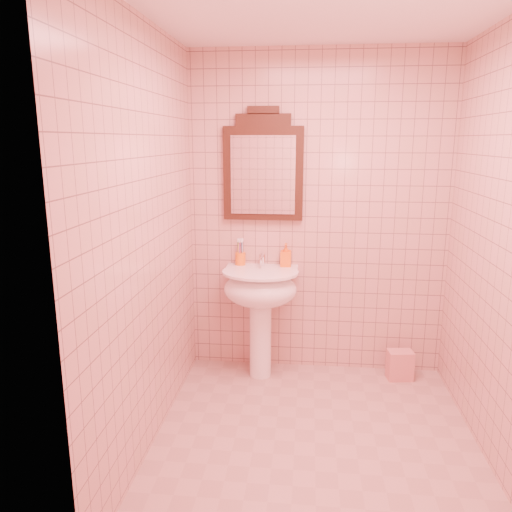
# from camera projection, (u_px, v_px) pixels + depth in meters

# --- Properties ---
(floor) EXTENTS (2.20, 2.20, 0.00)m
(floor) POSITION_uv_depth(u_px,v_px,m) (315.00, 443.00, 3.09)
(floor) COLOR tan
(floor) RESTS_ON ground
(back_wall) EXTENTS (2.00, 0.02, 2.50)m
(back_wall) POSITION_uv_depth(u_px,v_px,m) (318.00, 217.00, 3.87)
(back_wall) COLOR #CD968F
(back_wall) RESTS_ON floor
(pedestal_sink) EXTENTS (0.58, 0.58, 0.86)m
(pedestal_sink) POSITION_uv_depth(u_px,v_px,m) (260.00, 296.00, 3.83)
(pedestal_sink) COLOR white
(pedestal_sink) RESTS_ON floor
(faucet) EXTENTS (0.04, 0.16, 0.11)m
(faucet) POSITION_uv_depth(u_px,v_px,m) (262.00, 259.00, 3.90)
(faucet) COLOR white
(faucet) RESTS_ON pedestal_sink
(mirror) EXTENTS (0.61, 0.06, 0.85)m
(mirror) POSITION_uv_depth(u_px,v_px,m) (263.00, 169.00, 3.81)
(mirror) COLOR black
(mirror) RESTS_ON back_wall
(toothbrush_cup) EXTENTS (0.08, 0.08, 0.19)m
(toothbrush_cup) POSITION_uv_depth(u_px,v_px,m) (240.00, 258.00, 3.95)
(toothbrush_cup) COLOR orange
(toothbrush_cup) RESTS_ON pedestal_sink
(soap_dispenser) EXTENTS (0.08, 0.09, 0.18)m
(soap_dispenser) POSITION_uv_depth(u_px,v_px,m) (286.00, 255.00, 3.90)
(soap_dispenser) COLOR orange
(soap_dispenser) RESTS_ON pedestal_sink
(towel) EXTENTS (0.21, 0.15, 0.23)m
(towel) POSITION_uv_depth(u_px,v_px,m) (400.00, 365.00, 3.90)
(towel) COLOR tan
(towel) RESTS_ON floor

